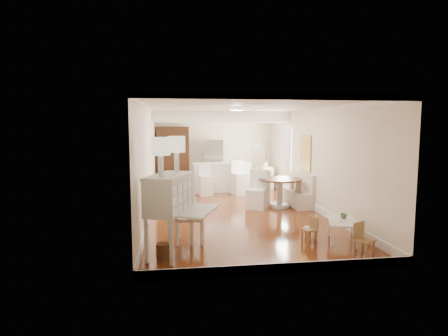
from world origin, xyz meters
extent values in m
plane|color=brown|center=(0.00, 0.00, 0.00)|extent=(9.00, 9.00, 0.00)
cube|color=white|center=(0.00, 0.00, 2.80)|extent=(4.50, 9.00, 0.04)
cube|color=white|center=(0.00, 4.50, 1.40)|extent=(4.50, 0.04, 2.80)
cube|color=white|center=(0.00, -4.50, 1.40)|extent=(4.50, 0.04, 2.80)
cube|color=white|center=(-2.25, 0.00, 1.40)|extent=(0.04, 9.00, 2.80)
cube|color=white|center=(2.25, 0.00, 1.40)|extent=(0.04, 9.00, 2.80)
cube|color=white|center=(0.00, 2.20, 2.62)|extent=(4.50, 0.45, 0.36)
cube|color=tan|center=(2.21, 0.50, 1.55)|extent=(0.04, 0.84, 1.04)
cube|color=white|center=(2.23, 2.40, 1.55)|extent=(0.04, 1.10, 1.40)
cylinder|color=#381E11|center=(-1.20, 4.48, 1.85)|extent=(0.30, 0.03, 0.30)
cylinder|color=white|center=(0.00, -0.50, 2.75)|extent=(0.36, 0.36, 0.08)
cube|color=silver|center=(-1.70, -3.31, 0.73)|extent=(1.50, 1.51, 1.46)
cube|color=white|center=(-1.31, -2.64, 0.52)|extent=(0.67, 0.67, 1.05)
cylinder|color=#58351B|center=(-1.82, -3.51, 0.13)|extent=(0.31, 0.31, 0.26)
cube|color=white|center=(1.70, -3.09, 0.22)|extent=(0.81, 1.02, 0.44)
cube|color=#9B7446|center=(1.06, -2.95, 0.25)|extent=(0.30, 0.30, 0.51)
cube|color=tan|center=(1.14, -2.84, 0.25)|extent=(0.29, 0.29, 0.51)
cube|color=#976E44|center=(1.73, -3.90, 0.30)|extent=(0.39, 0.39, 0.60)
cube|color=silver|center=(1.99, 0.50, 0.49)|extent=(0.52, 1.60, 0.98)
cylinder|color=#4A2618|center=(1.40, 0.25, 0.42)|extent=(1.33, 1.33, 0.83)
cube|color=white|center=(0.71, 0.21, 0.54)|extent=(0.70, 0.71, 1.09)
cube|color=silver|center=(1.02, 1.13, 0.49)|extent=(0.64, 0.65, 0.97)
cube|color=white|center=(0.10, 3.10, 0.52)|extent=(2.05, 0.65, 1.03)
cube|color=white|center=(-0.52, 2.41, 0.53)|extent=(0.47, 0.47, 1.05)
cube|color=white|center=(0.63, 2.44, 0.58)|extent=(0.59, 0.59, 1.16)
cube|color=#381E11|center=(-1.60, 4.18, 1.15)|extent=(1.20, 0.60, 2.30)
imported|color=silver|center=(0.30, 4.15, 0.90)|extent=(0.75, 0.65, 1.80)
cube|color=white|center=(1.86, 3.57, 0.41)|extent=(0.40, 0.86, 0.81)
imported|color=#4E8653|center=(1.79, -2.92, 0.49)|extent=(0.16, 0.16, 0.10)
imported|color=silver|center=(1.82, 3.54, 0.92)|extent=(0.24, 0.24, 0.21)
camera|label=1|loc=(-1.67, -9.95, 2.30)|focal=30.00mm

